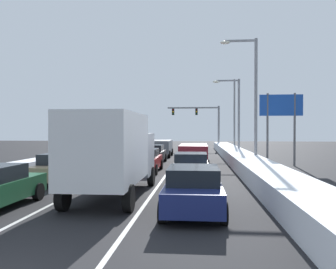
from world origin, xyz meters
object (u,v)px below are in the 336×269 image
Objects in this scene: sedan_tan_left_lane_second at (62,168)px; sedan_charcoal_right_lane_fourth at (193,152)px; sedan_white_right_lane_second at (191,167)px; street_lamp_right_near at (251,92)px; roadside_sign_right at (281,113)px; sedan_navy_left_lane_third at (95,158)px; traffic_light_gantry at (203,118)px; sedan_navy_right_lane_nearest at (193,189)px; suv_white_left_lane_fourth at (122,149)px; suv_maroon_right_lane_third at (193,154)px; sedan_red_center_lane_second at (145,160)px; box_truck_center_lane_nearest at (114,150)px; sedan_black_center_lane_third at (153,154)px; suv_gray_center_lane_fourth at (161,147)px; street_lamp_right_far at (232,109)px; street_lamp_right_mid at (235,110)px.

sedan_charcoal_right_lane_fourth is at bearing 63.14° from sedan_tan_left_lane_second.
street_lamp_right_near is (4.18, 6.83, 4.72)m from sedan_white_right_lane_second.
roadside_sign_right reaches higher than sedan_charcoal_right_lane_fourth.
traffic_light_gantry reaches higher than sedan_navy_left_lane_third.
street_lamp_right_near is (3.96, 13.56, 4.72)m from sedan_navy_right_lane_nearest.
street_lamp_right_near reaches higher than traffic_light_gantry.
sedan_charcoal_right_lane_fourth is 0.60× the size of traffic_light_gantry.
sedan_white_right_lane_second is at bearing -62.56° from suv_white_left_lane_fourth.
street_lamp_right_near is 3.17m from roadside_sign_right.
suv_maroon_right_lane_third is (0.04, 6.36, 0.25)m from sedan_white_right_lane_second.
suv_white_left_lane_fourth is at bearing 111.40° from sedan_red_center_lane_second.
box_truck_center_lane_nearest is at bearing -78.41° from suv_white_left_lane_fourth.
roadside_sign_right reaches higher than suv_white_left_lane_fourth.
traffic_light_gantry is 24.70m from street_lamp_right_near.
sedan_navy_right_lane_nearest is 0.82× the size of roadside_sign_right.
suv_white_left_lane_fourth reaches higher than sedan_black_center_lane_third.
traffic_light_gantry is (1.00, 31.30, 3.73)m from sedan_white_right_lane_second.
sedan_black_center_lane_third is (-3.56, 16.30, 0.00)m from sedan_navy_right_lane_nearest.
suv_white_left_lane_fourth is 0.89× the size of roadside_sign_right.
sedan_navy_left_lane_third is at bearing -168.38° from roadside_sign_right.
sedan_red_center_lane_second is at bearing -68.60° from suv_white_left_lane_fourth.
suv_gray_center_lane_fourth is at bearing 90.31° from sedan_black_center_lane_third.
sedan_white_right_lane_second is 1.00× the size of sedan_black_center_lane_third.
sedan_navy_right_lane_nearest is at bearing -89.10° from sedan_charcoal_right_lane_fourth.
suv_gray_center_lane_fourth is 15.94m from traffic_light_gantry.
sedan_navy_right_lane_nearest is 4.07m from box_truck_center_lane_nearest.
sedan_navy_right_lane_nearest is 0.50× the size of street_lamp_right_far.
street_lamp_right_near is 1.20× the size of street_lamp_right_mid.
traffic_light_gantry is at bearing 78.69° from sedan_black_center_lane_third.
suv_white_left_lane_fourth is at bearing -130.68° from suv_gray_center_lane_fourth.
suv_maroon_right_lane_third reaches higher than sedan_white_right_lane_second.
sedan_white_right_lane_second is 0.92× the size of suv_maroon_right_lane_third.
suv_gray_center_lane_fourth reaches higher than sedan_charcoal_right_lane_fourth.
sedan_tan_left_lane_second is 13.60m from suv_white_left_lane_fourth.
sedan_red_center_lane_second is at bearing -98.42° from traffic_light_gantry.
street_lamp_right_far is (4.60, 12.46, 4.57)m from sedan_charcoal_right_lane_fourth.
sedan_charcoal_right_lane_fourth is (-0.08, 12.17, 0.00)m from sedan_white_right_lane_second.
sedan_black_center_lane_third is at bearing -141.45° from sedan_charcoal_right_lane_fourth.
street_lamp_right_near is (10.89, 7.76, 4.72)m from sedan_tan_left_lane_second.
street_lamp_right_near is (7.22, 11.41, 3.58)m from box_truck_center_lane_nearest.
suv_white_left_lane_fourth is (-3.54, 17.24, -0.88)m from box_truck_center_lane_nearest.
sedan_navy_left_lane_third is (-0.19, 6.38, 0.00)m from sedan_tan_left_lane_second.
street_lamp_right_mid is 1.41× the size of roadside_sign_right.
sedan_navy_right_lane_nearest is 1.00× the size of sedan_tan_left_lane_second.
sedan_white_right_lane_second is at bearing -90.33° from suv_maroon_right_lane_third.
street_lamp_right_mid is at bearing 40.09° from sedan_black_center_lane_third.
sedan_black_center_lane_third is 0.82× the size of roadside_sign_right.
sedan_black_center_lane_third and sedan_tan_left_lane_second have the same top height.
street_lamp_right_near reaches higher than suv_gray_center_lane_fourth.
sedan_red_center_lane_second is 0.60× the size of traffic_light_gantry.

